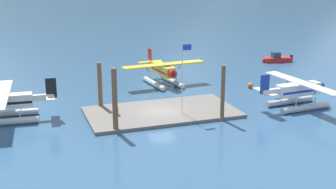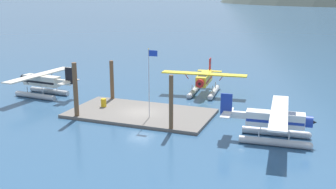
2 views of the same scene
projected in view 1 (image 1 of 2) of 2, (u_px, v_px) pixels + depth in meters
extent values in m
plane|color=#2D5175|center=(162.00, 114.00, 43.57)|extent=(1200.00, 1200.00, 0.00)
cube|color=#66605B|center=(162.00, 112.00, 43.53)|extent=(14.61, 7.87, 0.30)
cylinder|color=brown|center=(115.00, 101.00, 37.95)|extent=(0.46, 0.46, 5.67)
cylinder|color=brown|center=(223.00, 93.00, 41.02)|extent=(0.38, 0.38, 5.24)
cylinder|color=brown|center=(100.00, 86.00, 44.66)|extent=(0.44, 0.44, 4.73)
cylinder|color=silver|center=(182.00, 79.00, 41.84)|extent=(0.08, 0.08, 6.74)
cube|color=#1E3DB2|center=(187.00, 47.00, 41.16)|extent=(0.90, 0.03, 0.56)
sphere|color=gold|center=(182.00, 43.00, 40.91)|extent=(0.10, 0.10, 0.10)
cylinder|color=gold|center=(116.00, 110.00, 42.26)|extent=(0.58, 0.58, 0.88)
torus|color=gold|center=(116.00, 110.00, 42.26)|extent=(0.62, 0.62, 0.04)
sphere|color=orange|center=(250.00, 85.00, 52.92)|extent=(0.65, 0.65, 0.65)
cylinder|color=#B7BABF|center=(289.00, 101.00, 46.49)|extent=(5.63, 1.05, 0.64)
sphere|color=#B7BABF|center=(310.00, 98.00, 47.57)|extent=(0.64, 0.64, 0.64)
cylinder|color=#B7BABF|center=(305.00, 108.00, 44.29)|extent=(5.63, 1.05, 0.64)
sphere|color=#B7BABF|center=(327.00, 105.00, 45.36)|extent=(0.64, 0.64, 0.64)
cylinder|color=#B7BABF|center=(299.00, 94.00, 46.77)|extent=(0.10, 0.10, 0.70)
cylinder|color=#B7BABF|center=(280.00, 96.00, 45.85)|extent=(0.10, 0.10, 0.70)
cylinder|color=#B7BABF|center=(315.00, 100.00, 44.57)|extent=(0.10, 0.10, 0.70)
cylinder|color=#B7BABF|center=(296.00, 103.00, 43.64)|extent=(0.10, 0.10, 0.70)
cube|color=white|center=(298.00, 89.00, 44.95)|extent=(4.88, 1.59, 1.20)
cube|color=#1E389E|center=(298.00, 90.00, 44.98)|extent=(4.78, 1.60, 0.24)
cube|color=#283347|center=(307.00, 85.00, 45.27)|extent=(1.17, 1.13, 0.56)
cube|color=white|center=(301.00, 83.00, 44.88)|extent=(2.17, 10.48, 0.14)
cylinder|color=#1E389E|center=(287.00, 81.00, 46.91)|extent=(0.13, 0.63, 0.84)
cylinder|color=#1E389E|center=(316.00, 91.00, 43.03)|extent=(0.13, 0.63, 0.84)
cylinder|color=#1E389E|center=(319.00, 87.00, 45.99)|extent=(0.67, 1.00, 0.96)
cone|color=black|center=(323.00, 86.00, 46.16)|extent=(0.38, 0.38, 0.36)
cube|color=white|center=(272.00, 92.00, 43.67)|extent=(2.23, 0.60, 0.56)
cube|color=#1E389E|center=(265.00, 84.00, 43.09)|extent=(1.01, 0.19, 1.90)
cube|color=white|center=(265.00, 92.00, 43.33)|extent=(1.03, 3.25, 0.10)
cylinder|color=#B7BABF|center=(6.00, 122.00, 40.24)|extent=(5.63, 1.03, 0.64)
cylinder|color=#B7BABF|center=(8.00, 114.00, 42.56)|extent=(5.63, 1.03, 0.64)
cylinder|color=#B7BABF|center=(19.00, 114.00, 40.36)|extent=(0.10, 0.10, 0.70)
cylinder|color=#B7BABF|center=(21.00, 106.00, 42.68)|extent=(0.10, 0.10, 0.70)
cube|color=silver|center=(6.00, 101.00, 40.96)|extent=(4.87, 1.57, 1.20)
cube|color=black|center=(6.00, 102.00, 40.99)|extent=(4.78, 1.59, 0.24)
cube|color=silver|center=(1.00, 94.00, 40.70)|extent=(2.12, 10.47, 0.14)
cylinder|color=black|center=(0.00, 104.00, 38.75)|extent=(0.12, 0.63, 0.84)
cylinder|color=black|center=(4.00, 92.00, 42.83)|extent=(0.12, 0.63, 0.84)
cube|color=silver|center=(42.00, 97.00, 41.76)|extent=(2.23, 0.59, 0.56)
cube|color=black|center=(51.00, 88.00, 41.76)|extent=(1.01, 0.19, 1.90)
cube|color=silver|center=(51.00, 96.00, 41.94)|extent=(1.02, 3.25, 0.10)
cylinder|color=#B7BABF|center=(172.00, 81.00, 54.87)|extent=(1.17, 5.64, 0.64)
sphere|color=#B7BABF|center=(182.00, 86.00, 52.42)|extent=(0.64, 0.64, 0.64)
cylinder|color=#B7BABF|center=(154.00, 83.00, 53.86)|extent=(1.17, 5.64, 0.64)
sphere|color=#B7BABF|center=(163.00, 89.00, 51.42)|extent=(0.64, 0.64, 0.64)
cylinder|color=#B7BABF|center=(176.00, 78.00, 53.64)|extent=(0.10, 0.10, 0.70)
cylinder|color=#B7BABF|center=(168.00, 74.00, 55.74)|extent=(0.10, 0.10, 0.70)
cylinder|color=#B7BABF|center=(157.00, 80.00, 52.63)|extent=(0.10, 0.10, 0.70)
cylinder|color=#B7BABF|center=(150.00, 76.00, 54.73)|extent=(0.10, 0.10, 0.70)
cube|color=yellow|center=(163.00, 69.00, 53.93)|extent=(1.69, 4.90, 1.20)
cube|color=#B21E1E|center=(163.00, 70.00, 53.95)|extent=(1.70, 4.80, 0.24)
cube|color=#283347|center=(167.00, 68.00, 52.89)|extent=(1.15, 1.20, 0.56)
cube|color=yellow|center=(164.00, 64.00, 53.48)|extent=(10.49, 2.38, 0.14)
cylinder|color=#B21E1E|center=(180.00, 66.00, 54.46)|extent=(0.63, 0.14, 0.84)
cylinder|color=#B21E1E|center=(147.00, 69.00, 52.69)|extent=(0.63, 0.14, 0.84)
cylinder|color=#B21E1E|center=(172.00, 74.00, 51.57)|extent=(1.01, 0.69, 0.96)
cone|color=black|center=(174.00, 75.00, 51.17)|extent=(0.39, 0.38, 0.36)
cube|color=yellow|center=(153.00, 64.00, 56.74)|extent=(0.65, 2.23, 0.56)
cube|color=#B21E1E|center=(150.00, 56.00, 57.30)|extent=(0.21, 1.01, 1.90)
cube|color=yellow|center=(150.00, 62.00, 57.41)|extent=(3.26, 1.10, 0.10)
cube|color=#B2231E|center=(277.00, 60.00, 67.91)|extent=(4.37, 2.10, 0.70)
sphere|color=#B2231E|center=(264.00, 60.00, 67.53)|extent=(0.70, 0.70, 0.70)
cube|color=#283347|center=(276.00, 55.00, 67.65)|extent=(1.35, 1.26, 0.80)
cube|color=black|center=(291.00, 57.00, 68.26)|extent=(0.37, 0.40, 0.80)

